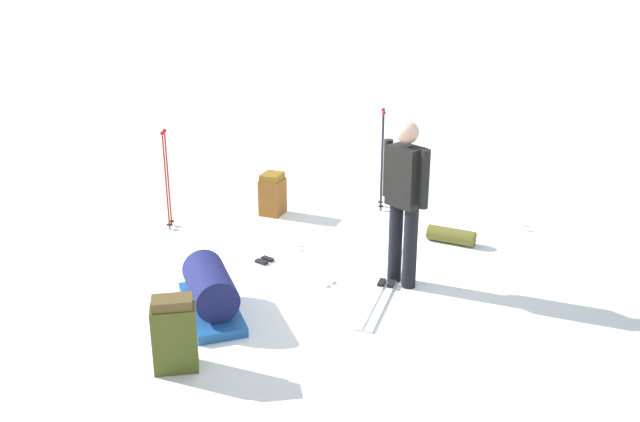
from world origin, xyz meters
name	(u,v)px	position (x,y,z in m)	size (l,w,h in m)	color
ground_plane	(320,273)	(0.00, 0.00, 0.00)	(80.00, 80.00, 0.00)	white
skier_standing	(405,195)	(-0.04, 0.86, 0.95)	(0.36, 0.51, 1.70)	black
ski_pair_near	(386,285)	(0.08, 0.74, 0.01)	(1.93, 0.21, 0.05)	silver
ski_pair_far	(265,262)	(-0.03, -0.65, 0.01)	(0.72, 1.75, 0.05)	silver
backpack_large_dark	(272,194)	(-1.46, -1.12, 0.26)	(0.32, 0.28, 0.54)	brown
backpack_bright	(174,335)	(2.09, -0.54, 0.32)	(0.36, 0.42, 0.65)	#464B19
ski_poles_planted_near	(382,155)	(-2.08, 0.14, 0.73)	(0.23, 0.12, 1.32)	black
ski_poles_planted_far	(167,174)	(-0.63, -2.13, 0.68)	(0.18, 0.10, 1.22)	maroon
gear_sled	(210,291)	(1.15, -0.70, 0.22)	(1.15, 1.03, 0.49)	#1C5094
sleeping_mat_rolled	(451,236)	(-1.24, 1.18, 0.09)	(0.18, 0.18, 0.55)	brown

